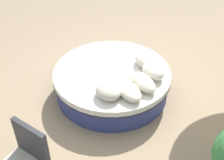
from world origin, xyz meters
TOP-DOWN VIEW (x-y plane):
  - ground_plane at (0.00, 0.00)m, footprint 16.00×16.00m
  - round_bed at (0.00, 0.00)m, footprint 2.00×2.00m
  - throw_pillow_0 at (0.53, -0.33)m, footprint 0.43×0.38m
  - throw_pillow_1 at (0.65, -0.05)m, footprint 0.54×0.31m
  - throw_pillow_2 at (0.59, 0.25)m, footprint 0.54×0.29m
  - throw_pillow_3 at (0.43, 0.53)m, footprint 0.43×0.32m
  - throw_pillow_4 at (0.13, 0.61)m, footprint 0.50×0.36m
  - patio_chair at (1.16, -1.75)m, footprint 0.69×0.69m

SIDE VIEW (x-z plane):
  - ground_plane at x=0.00m, z-range 0.00..0.00m
  - round_bed at x=0.00m, z-range 0.01..0.48m
  - throw_pillow_1 at x=0.65m, z-range 0.47..0.63m
  - throw_pillow_2 at x=0.59m, z-range 0.47..0.64m
  - patio_chair at x=1.16m, z-range 0.07..1.05m
  - throw_pillow_0 at x=0.53m, z-range 0.47..0.67m
  - throw_pillow_4 at x=0.13m, z-range 0.47..0.68m
  - throw_pillow_3 at x=0.43m, z-range 0.47..0.69m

